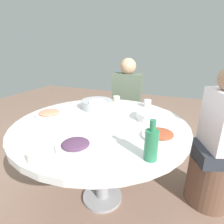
# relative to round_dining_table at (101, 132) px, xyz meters

# --- Properties ---
(ground) EXTENTS (8.00, 8.00, 0.00)m
(ground) POSITION_rel_round_dining_table_xyz_m (0.00, 0.00, -0.67)
(ground) COLOR #8B6B5A
(round_dining_table) EXTENTS (1.33, 1.33, 0.75)m
(round_dining_table) POSITION_rel_round_dining_table_xyz_m (0.00, 0.00, 0.00)
(round_dining_table) COLOR #99999E
(round_dining_table) RESTS_ON ground
(rice_bowl) EXTENTS (0.29, 0.29, 0.09)m
(rice_bowl) POSITION_rel_round_dining_table_xyz_m (-0.18, 0.29, 0.13)
(rice_bowl) COLOR #B2B5BA
(rice_bowl) RESTS_ON round_dining_table
(soup_bowl) EXTENTS (0.25, 0.27, 0.06)m
(soup_bowl) POSITION_rel_round_dining_table_xyz_m (0.35, 0.21, 0.11)
(soup_bowl) COLOR white
(soup_bowl) RESTS_ON round_dining_table
(dish_shrimp) EXTENTS (0.23, 0.23, 0.04)m
(dish_shrimp) POSITION_rel_round_dining_table_xyz_m (-0.47, -0.03, 0.10)
(dish_shrimp) COLOR white
(dish_shrimp) RESTS_ON round_dining_table
(dish_eggplant) EXTENTS (0.23, 0.23, 0.04)m
(dish_eggplant) POSITION_rel_round_dining_table_xyz_m (0.03, -0.40, 0.10)
(dish_eggplant) COLOR white
(dish_eggplant) RESTS_ON round_dining_table
(dish_stirfry) EXTENTS (0.23, 0.23, 0.04)m
(dish_stirfry) POSITION_rel_round_dining_table_xyz_m (0.46, -0.08, 0.10)
(dish_stirfry) COLOR silver
(dish_stirfry) RESTS_ON round_dining_table
(green_bottle) EXTENTS (0.07, 0.07, 0.22)m
(green_bottle) POSITION_rel_round_dining_table_xyz_m (0.45, -0.35, 0.17)
(green_bottle) COLOR #2D7E55
(green_bottle) RESTS_ON round_dining_table
(tea_cup_near) EXTENTS (0.07, 0.07, 0.07)m
(tea_cup_near) POSITION_rel_round_dining_table_xyz_m (0.25, 0.52, 0.12)
(tea_cup_near) COLOR white
(tea_cup_near) RESTS_ON round_dining_table
(tea_cup_far) EXTENTS (0.07, 0.07, 0.05)m
(tea_cup_far) POSITION_rel_round_dining_table_xyz_m (-0.08, -0.59, 0.11)
(tea_cup_far) COLOR white
(tea_cup_far) RESTS_ON round_dining_table
(tea_cup_side) EXTENTS (0.07, 0.07, 0.06)m
(tea_cup_side) POSITION_rel_round_dining_table_xyz_m (-0.09, 0.57, 0.12)
(tea_cup_side) COLOR beige
(tea_cup_side) RESTS_ON round_dining_table
(stool_for_diner_left) EXTENTS (0.37, 0.37, 0.42)m
(stool_for_diner_left) POSITION_rel_round_dining_table_xyz_m (0.87, 0.34, -0.45)
(stool_for_diner_left) COLOR brown
(stool_for_diner_left) RESTS_ON ground
(diner_left) EXTENTS (0.43, 0.42, 0.76)m
(diner_left) POSITION_rel_round_dining_table_xyz_m (0.87, 0.34, 0.08)
(diner_left) COLOR #2D333D
(diner_left) RESTS_ON stool_for_diner_left
(stool_for_diner_right) EXTENTS (0.31, 0.31, 0.42)m
(stool_for_diner_right) POSITION_rel_round_dining_table_xyz_m (-0.08, 0.93, -0.45)
(stool_for_diner_right) COLOR brown
(stool_for_diner_right) RESTS_ON ground
(diner_right) EXTENTS (0.36, 0.37, 0.76)m
(diner_right) POSITION_rel_round_dining_table_xyz_m (-0.08, 0.93, 0.08)
(diner_right) COLOR #2D333D
(diner_right) RESTS_ON stool_for_diner_right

